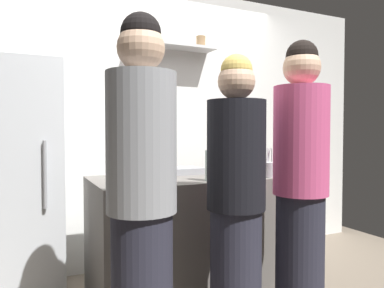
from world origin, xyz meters
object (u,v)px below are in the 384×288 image
(wine_bottle_amber_glass, at_px, (241,160))
(wine_bottle_green_glass, at_px, (138,164))
(wine_bottle_pale_glass, at_px, (259,163))
(utensil_holder, at_px, (269,169))
(wine_bottle_dark_glass, at_px, (146,164))
(water_bottle_plastic, at_px, (211,164))
(person_blonde, at_px, (236,202))
(baking_pan, at_px, (180,171))
(person_grey_hoodie, at_px, (142,200))
(refrigerator, at_px, (19,183))
(person_pink_top, at_px, (300,185))

(wine_bottle_amber_glass, height_order, wine_bottle_green_glass, wine_bottle_amber_glass)
(wine_bottle_pale_glass, bearing_deg, wine_bottle_amber_glass, 100.50)
(utensil_holder, distance_m, wine_bottle_dark_glass, 0.93)
(wine_bottle_pale_glass, relative_size, water_bottle_plastic, 1.15)
(wine_bottle_pale_glass, xyz_separation_m, person_blonde, (-0.45, -0.41, -0.17))
(baking_pan, xyz_separation_m, wine_bottle_pale_glass, (0.40, -0.52, 0.09))
(person_grey_hoodie, bearing_deg, person_blonde, -126.10)
(wine_bottle_amber_glass, bearing_deg, baking_pan, 137.41)
(refrigerator, distance_m, utensil_holder, 1.84)
(wine_bottle_green_glass, xyz_separation_m, person_grey_hoodie, (-0.20, -0.72, -0.11))
(refrigerator, relative_size, wine_bottle_pale_glass, 5.73)
(wine_bottle_pale_glass, height_order, water_bottle_plastic, wine_bottle_pale_glass)
(wine_bottle_pale_glass, distance_m, person_blonde, 0.63)
(wine_bottle_pale_glass, bearing_deg, baking_pan, 127.81)
(wine_bottle_pale_glass, bearing_deg, wine_bottle_green_glass, 165.81)
(baking_pan, xyz_separation_m, person_blonde, (-0.04, -0.93, -0.09))
(wine_bottle_dark_glass, xyz_separation_m, wine_bottle_pale_glass, (0.74, -0.38, 0.01))
(wine_bottle_dark_glass, height_order, wine_bottle_green_glass, wine_bottle_green_glass)
(refrigerator, xyz_separation_m, utensil_holder, (1.71, -0.66, 0.08))
(wine_bottle_amber_glass, xyz_separation_m, person_pink_top, (0.04, -0.62, -0.12))
(person_blonde, bearing_deg, wine_bottle_pale_glass, 145.51)
(baking_pan, xyz_separation_m, wine_bottle_dark_glass, (-0.33, -0.14, 0.08))
(wine_bottle_dark_glass, relative_size, person_pink_top, 0.16)
(refrigerator, relative_size, wine_bottle_green_glass, 5.29)
(wine_bottle_pale_glass, bearing_deg, person_grey_hoodie, -154.05)
(wine_bottle_amber_glass, xyz_separation_m, wine_bottle_pale_glass, (0.03, -0.18, -0.02))
(utensil_holder, height_order, wine_bottle_pale_glass, wine_bottle_pale_glass)
(wine_bottle_dark_glass, height_order, person_pink_top, person_pink_top)
(baking_pan, bearing_deg, wine_bottle_green_glass, -145.46)
(wine_bottle_green_glass, xyz_separation_m, person_pink_top, (0.85, -0.65, -0.11))
(baking_pan, height_order, utensil_holder, utensil_holder)
(wine_bottle_dark_glass, xyz_separation_m, wine_bottle_green_glass, (-0.11, -0.17, 0.02))
(water_bottle_plastic, distance_m, person_blonde, 0.49)
(refrigerator, xyz_separation_m, wine_bottle_amber_glass, (1.56, -0.51, 0.15))
(utensil_holder, xyz_separation_m, person_grey_hoodie, (-1.17, -0.55, -0.05))
(wine_bottle_green_glass, distance_m, person_pink_top, 1.08)
(wine_bottle_dark_glass, height_order, wine_bottle_amber_glass, wine_bottle_amber_glass)
(utensil_holder, relative_size, wine_bottle_dark_glass, 0.76)
(wine_bottle_amber_glass, height_order, person_pink_top, person_pink_top)
(baking_pan, relative_size, person_blonde, 0.20)
(wine_bottle_amber_glass, relative_size, wine_bottle_green_glass, 1.00)
(wine_bottle_pale_glass, relative_size, person_pink_top, 0.17)
(wine_bottle_dark_glass, relative_size, wine_bottle_amber_glass, 0.88)
(water_bottle_plastic, relative_size, person_grey_hoodie, 0.15)
(wine_bottle_green_glass, bearing_deg, refrigerator, 147.03)
(baking_pan, xyz_separation_m, utensil_holder, (0.53, -0.48, 0.03))
(person_grey_hoodie, bearing_deg, water_bottle_plastic, -96.62)
(wine_bottle_green_glass, relative_size, wine_bottle_pale_glass, 1.08)
(wine_bottle_dark_glass, bearing_deg, wine_bottle_amber_glass, -15.94)
(wine_bottle_green_glass, height_order, wine_bottle_pale_glass, wine_bottle_green_glass)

